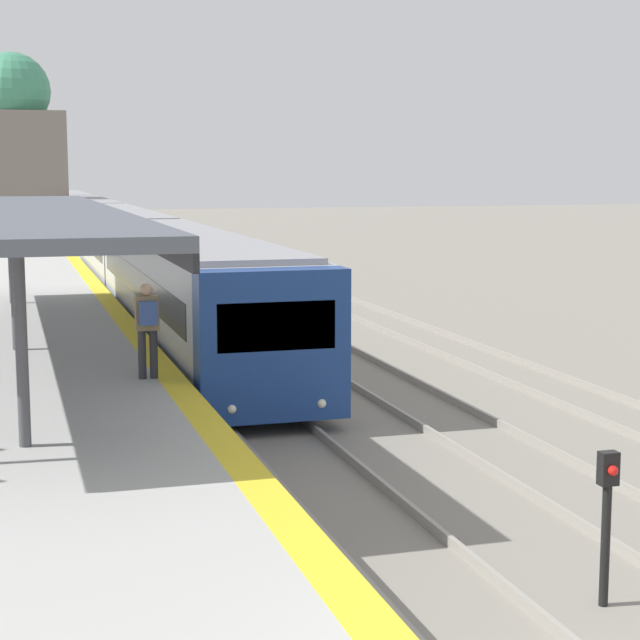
{
  "coord_description": "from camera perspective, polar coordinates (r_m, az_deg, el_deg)",
  "views": [
    {
      "loc": [
        -4.43,
        -6.24,
        4.63
      ],
      "look_at": [
        1.66,
        14.3,
        1.61
      ],
      "focal_mm": 60.0,
      "sensor_mm": 36.0,
      "label": 1
    }
  ],
  "objects": [
    {
      "name": "distant_domed_building",
      "position": [
        61.85,
        -15.98,
        8.15
      ],
      "size": [
        5.43,
        5.43,
        10.98
      ],
      "color": "slate",
      "rests_on": "ground_plane"
    },
    {
      "name": "platform_canopy",
      "position": [
        22.11,
        -16.02,
        5.43
      ],
      "size": [
        4.0,
        19.77,
        2.84
      ],
      "color": "#4C515B",
      "rests_on": "station_platform"
    },
    {
      "name": "signal_post_near",
      "position": [
        11.87,
        15.05,
        -9.78
      ],
      "size": [
        0.2,
        0.21,
        1.7
      ],
      "color": "black",
      "rests_on": "ground_plane"
    },
    {
      "name": "person_on_platform",
      "position": [
        18.63,
        -9.19,
        -0.14
      ],
      "size": [
        0.4,
        0.4,
        1.66
      ],
      "color": "#2D2D33",
      "rests_on": "station_platform"
    },
    {
      "name": "train_near",
      "position": [
        51.69,
        -11.6,
        4.61
      ],
      "size": [
        2.7,
        67.68,
        3.04
      ],
      "color": "navy",
      "rests_on": "ground_plane"
    }
  ]
}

